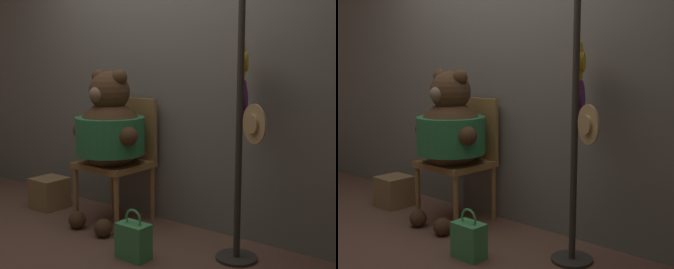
% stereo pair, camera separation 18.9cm
% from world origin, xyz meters
% --- Properties ---
extents(ground_plane, '(14.00, 14.00, 0.00)m').
position_xyz_m(ground_plane, '(0.00, 0.00, 0.00)').
color(ground_plane, brown).
extents(wall_back, '(8.00, 0.10, 2.32)m').
position_xyz_m(wall_back, '(0.00, 0.66, 1.16)').
color(wall_back, slate).
rests_on(wall_back, ground_plane).
extents(chair, '(0.52, 0.49, 1.02)m').
position_xyz_m(chair, '(-0.29, 0.40, 0.56)').
color(chair, '#9E703D').
rests_on(chair, ground_plane).
extents(teddy_bear, '(0.66, 0.59, 1.26)m').
position_xyz_m(teddy_bear, '(-0.25, 0.23, 0.77)').
color(teddy_bear, '#4C331E').
rests_on(teddy_bear, ground_plane).
extents(hat_display_rack, '(0.40, 0.41, 1.71)m').
position_xyz_m(hat_display_rack, '(0.90, 0.30, 0.85)').
color(hat_display_rack, '#332D28').
rests_on(hat_display_rack, ground_plane).
extents(handbag_on_ground, '(0.23, 0.14, 0.35)m').
position_xyz_m(handbag_on_ground, '(0.35, -0.16, 0.13)').
color(handbag_on_ground, '#479E56').
rests_on(handbag_on_ground, ground_plane).
extents(wooden_crate, '(0.28, 0.28, 0.28)m').
position_xyz_m(wooden_crate, '(-1.02, 0.22, 0.14)').
color(wooden_crate, '#937047').
rests_on(wooden_crate, ground_plane).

